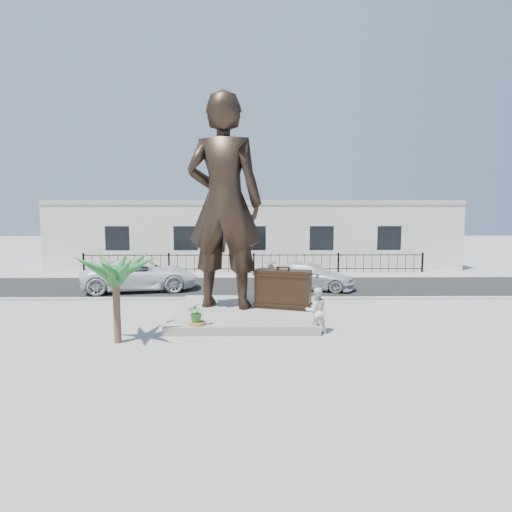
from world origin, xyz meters
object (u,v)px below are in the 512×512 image
Objects in this scene: tourist at (316,311)px; car_white at (141,275)px; suitcase at (283,289)px; statue at (224,203)px.

car_white is at bearing -55.49° from tourist.
car_white is at bearing 159.21° from suitcase.
suitcase is (2.28, -0.27, -3.33)m from statue.
suitcase is at bearing -79.57° from tourist.
suitcase is 8.66m from car_white.
suitcase reaches higher than tourist.
suitcase is 2.58m from tourist.
tourist is at bearing -145.91° from car_white.
statue reaches higher than suitcase.
suitcase reaches higher than car_white.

